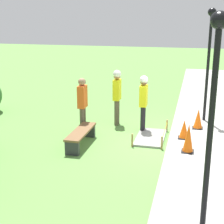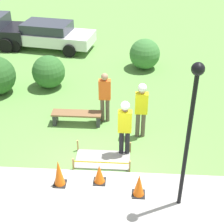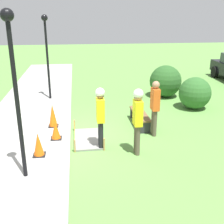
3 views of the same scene
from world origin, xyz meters
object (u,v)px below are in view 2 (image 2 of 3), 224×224
at_px(park_bench, 77,116).
at_px(traffic_cone_near_patch, 59,173).
at_px(traffic_cone_far_patch, 99,174).
at_px(bystander_in_orange_shirt, 105,95).
at_px(traffic_cone_sidewalk_edge, 139,185).
at_px(worker_supervisor, 125,124).
at_px(lamppost_near, 191,119).
at_px(parked_car_white, 48,35).
at_px(worker_assistant, 141,105).

bearing_deg(park_bench, traffic_cone_near_patch, -89.94).
bearing_deg(traffic_cone_far_patch, bystander_in_orange_shirt, 91.89).
bearing_deg(traffic_cone_sidewalk_edge, bystander_in_orange_shirt, 107.93).
bearing_deg(worker_supervisor, traffic_cone_sidewalk_edge, -76.26).
relative_size(traffic_cone_near_patch, lamppost_near, 0.21).
xyz_separation_m(traffic_cone_near_patch, parked_car_white, (-2.56, 10.16, 0.22)).
height_order(park_bench, worker_assistant, worker_assistant).
bearing_deg(parked_car_white, traffic_cone_near_patch, -66.12).
height_order(worker_supervisor, lamppost_near, lamppost_near).
bearing_deg(traffic_cone_sidewalk_edge, park_bench, 122.43).
xyz_separation_m(traffic_cone_sidewalk_edge, worker_supervisor, (-0.43, 1.77, 0.70)).
xyz_separation_m(traffic_cone_far_patch, park_bench, (-1.06, 2.94, -0.06)).
xyz_separation_m(park_bench, bystander_in_orange_shirt, (0.96, 0.26, 0.73)).
distance_m(traffic_cone_near_patch, parked_car_white, 10.48).
bearing_deg(bystander_in_orange_shirt, traffic_cone_far_patch, -88.11).
height_order(traffic_cone_near_patch, park_bench, traffic_cone_near_patch).
bearing_deg(lamppost_near, traffic_cone_sidewalk_edge, 168.31).
height_order(worker_supervisor, worker_assistant, worker_assistant).
bearing_deg(traffic_cone_near_patch, lamppost_near, -8.39).
xyz_separation_m(bystander_in_orange_shirt, parked_car_white, (-3.52, 6.80, -0.34)).
xyz_separation_m(park_bench, parked_car_white, (-2.56, 7.06, 0.39)).
relative_size(traffic_cone_sidewalk_edge, worker_assistant, 0.34).
distance_m(traffic_cone_sidewalk_edge, worker_assistant, 2.87).
relative_size(traffic_cone_sidewalk_edge, park_bench, 0.39).
bearing_deg(parked_car_white, worker_supervisor, -54.07).
height_order(lamppost_near, parked_car_white, lamppost_near).
bearing_deg(bystander_in_orange_shirt, worker_assistant, -34.49).
bearing_deg(traffic_cone_sidewalk_edge, worker_assistant, 88.85).
xyz_separation_m(traffic_cone_near_patch, lamppost_near, (3.15, -0.46, 2.13)).
xyz_separation_m(worker_supervisor, parked_car_white, (-4.25, 8.64, -0.41)).
distance_m(park_bench, worker_supervisor, 2.45).
relative_size(traffic_cone_near_patch, worker_supervisor, 0.43).
distance_m(traffic_cone_sidewalk_edge, bystander_in_orange_shirt, 3.84).
bearing_deg(worker_supervisor, lamppost_near, -53.66).
bearing_deg(park_bench, worker_supervisor, -42.95).
relative_size(bystander_in_orange_shirt, parked_car_white, 0.37).
relative_size(traffic_cone_far_patch, lamppost_near, 0.15).
bearing_deg(park_bench, lamppost_near, -48.47).
xyz_separation_m(worker_supervisor, bystander_in_orange_shirt, (-0.73, 1.84, -0.07)).
height_order(traffic_cone_near_patch, traffic_cone_sidewalk_edge, traffic_cone_near_patch).
height_order(park_bench, worker_supervisor, worker_supervisor).
bearing_deg(park_bench, traffic_cone_far_patch, -70.09).
height_order(traffic_cone_sidewalk_edge, parked_car_white, parked_car_white).
distance_m(traffic_cone_near_patch, traffic_cone_sidewalk_edge, 2.14).
height_order(traffic_cone_near_patch, worker_assistant, worker_assistant).
bearing_deg(traffic_cone_near_patch, parked_car_white, 104.15).
bearing_deg(worker_supervisor, park_bench, 137.05).
xyz_separation_m(traffic_cone_far_patch, worker_supervisor, (0.63, 1.36, 0.74)).
distance_m(bystander_in_orange_shirt, lamppost_near, 4.67).
bearing_deg(lamppost_near, traffic_cone_far_patch, 163.48).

